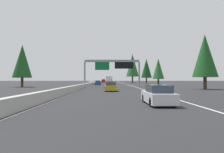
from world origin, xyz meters
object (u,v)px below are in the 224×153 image
(conifer_right_distant, at_px, (132,65))
(sedan_near_center, at_px, (110,85))
(sedan_mid_right, at_px, (98,83))
(conifer_right_near, at_px, (205,56))
(sign_gantry_overhead, at_px, (113,65))
(pickup_far_center, at_px, (103,81))
(sedan_distant_a, at_px, (158,95))
(conifer_right_mid, at_px, (158,69))
(sedan_near_right, at_px, (111,87))
(conifer_right_far, at_px, (146,68))
(bus_far_left, at_px, (110,80))
(oncoming_near, at_px, (92,81))
(conifer_left_near, at_px, (22,61))
(minivan_mid_center, at_px, (109,81))
(box_truck_distant_b, at_px, (109,80))

(conifer_right_distant, bearing_deg, sedan_near_center, 167.97)
(sedan_mid_right, relative_size, conifer_right_near, 0.42)
(sedan_mid_right, distance_m, conifer_right_near, 34.75)
(sign_gantry_overhead, distance_m, pickup_far_center, 65.89)
(sedan_distant_a, relative_size, conifer_right_mid, 0.49)
(sign_gantry_overhead, distance_m, sedan_distant_a, 29.30)
(sedan_distant_a, xyz_separation_m, sedan_near_right, (16.30, 3.44, 0.00))
(sedan_near_right, relative_size, conifer_right_far, 0.38)
(bus_far_left, distance_m, oncoming_near, 8.73)
(sedan_distant_a, distance_m, conifer_right_far, 78.89)
(sedan_distant_a, relative_size, conifer_left_near, 0.43)
(minivan_mid_center, distance_m, sedan_near_center, 71.37)
(sign_gantry_overhead, height_order, box_truck_distant_b, sign_gantry_overhead)
(conifer_right_near, xyz_separation_m, conifer_left_near, (10.72, 39.14, -0.10))
(sedan_near_center, height_order, conifer_left_near, conifer_left_near)
(conifer_right_near, bearing_deg, conifer_left_near, 74.68)
(sedan_distant_a, xyz_separation_m, conifer_right_near, (21.50, -14.42, 5.65))
(sedan_near_center, height_order, conifer_right_near, conifer_right_near)
(box_truck_distant_b, relative_size, minivan_mid_center, 1.70)
(box_truck_distant_b, xyz_separation_m, sedan_near_center, (-29.91, -0.09, -0.93))
(bus_far_left, distance_m, conifer_right_far, 18.46)
(pickup_far_center, xyz_separation_m, oncoming_near, (-20.44, 4.85, 0.00))
(minivan_mid_center, relative_size, conifer_right_far, 0.43)
(minivan_mid_center, distance_m, conifer_right_far, 29.05)
(sedan_near_center, height_order, oncoming_near, oncoming_near)
(sign_gantry_overhead, bearing_deg, sedan_mid_right, 12.99)
(box_truck_distant_b, bearing_deg, conifer_right_far, -42.82)
(oncoming_near, xyz_separation_m, conifer_right_distant, (9.96, -20.06, 8.14))
(minivan_mid_center, height_order, conifer_right_far, conifer_right_far)
(pickup_far_center, bearing_deg, conifer_left_near, 164.05)
(bus_far_left, distance_m, sedan_mid_right, 28.89)
(pickup_far_center, bearing_deg, conifer_right_mid, -155.46)
(conifer_right_mid, bearing_deg, box_truck_distant_b, 66.31)
(conifer_right_far, bearing_deg, conifer_right_mid, 177.60)
(oncoming_near, distance_m, conifer_left_near, 44.09)
(sign_gantry_overhead, xyz_separation_m, minivan_mid_center, (70.68, 0.70, -4.04))
(box_truck_distant_b, xyz_separation_m, conifer_right_mid, (-7.35, -16.76, 3.84))
(conifer_right_far, distance_m, conifer_right_distant, 9.10)
(bus_far_left, height_order, conifer_right_far, conifer_right_far)
(sedan_near_right, bearing_deg, sign_gantry_overhead, -2.58)
(conifer_right_mid, bearing_deg, sedan_distant_a, 165.56)
(conifer_right_near, bearing_deg, sedan_mid_right, 39.31)
(sedan_distant_a, height_order, conifer_left_near, conifer_left_near)
(sedan_distant_a, distance_m, minivan_mid_center, 99.58)
(bus_far_left, bearing_deg, box_truck_distant_b, 179.33)
(bus_far_left, bearing_deg, sedan_near_center, 179.85)
(sedan_near_center, height_order, conifer_right_distant, conifer_right_distant)
(sedan_near_center, xyz_separation_m, conifer_right_mid, (22.56, -16.67, 4.77))
(sign_gantry_overhead, distance_m, oncoming_near, 46.24)
(sedan_distant_a, relative_size, minivan_mid_center, 0.88)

